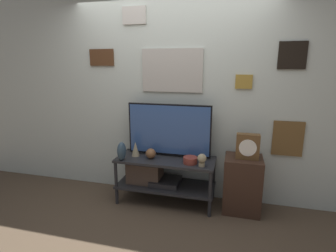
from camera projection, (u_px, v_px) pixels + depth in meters
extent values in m
plane|color=#4C3D2D|center=(160.00, 212.00, 3.13)|extent=(12.00, 12.00, 0.00)
cube|color=beige|center=(171.00, 94.00, 3.36)|extent=(6.40, 0.06, 2.70)
cube|color=#B2ADA3|center=(172.00, 70.00, 3.25)|extent=(0.77, 0.02, 0.53)
cube|color=#B2BCC6|center=(172.00, 70.00, 3.24)|extent=(0.73, 0.01, 0.50)
cube|color=olive|center=(244.00, 82.00, 3.06)|extent=(0.19, 0.02, 0.16)
cube|color=#BCB299|center=(244.00, 82.00, 3.06)|extent=(0.16, 0.01, 0.13)
cube|color=#B7B2A8|center=(134.00, 15.00, 3.21)|extent=(0.30, 0.02, 0.21)
cube|color=slate|center=(134.00, 15.00, 3.21)|extent=(0.27, 0.01, 0.18)
cube|color=#4C2D19|center=(102.00, 57.00, 3.44)|extent=(0.34, 0.02, 0.21)
cube|color=#2D2D33|center=(101.00, 57.00, 3.44)|extent=(0.30, 0.01, 0.18)
cube|color=brown|center=(288.00, 139.00, 3.08)|extent=(0.34, 0.02, 0.42)
cube|color=beige|center=(288.00, 139.00, 3.07)|extent=(0.31, 0.01, 0.38)
cube|color=black|center=(292.00, 55.00, 2.87)|extent=(0.30, 0.02, 0.30)
cube|color=slate|center=(292.00, 55.00, 2.87)|extent=(0.26, 0.01, 0.26)
cube|color=#232326|center=(166.00, 160.00, 3.27)|extent=(1.23, 0.48, 0.03)
cube|color=#232326|center=(166.00, 185.00, 3.35)|extent=(1.23, 0.48, 0.03)
cylinder|color=#232326|center=(116.00, 182.00, 3.27)|extent=(0.04, 0.04, 0.58)
cylinder|color=#232326|center=(210.00, 193.00, 2.99)|extent=(0.04, 0.04, 0.58)
cylinder|color=#232326|center=(129.00, 169.00, 3.67)|extent=(0.04, 0.04, 0.58)
cylinder|color=#232326|center=(213.00, 178.00, 3.39)|extent=(0.04, 0.04, 0.58)
cube|color=black|center=(166.00, 182.00, 3.33)|extent=(0.36, 0.34, 0.07)
cube|color=#47382D|center=(145.00, 172.00, 3.38)|extent=(0.43, 0.27, 0.27)
cylinder|color=black|center=(148.00, 153.00, 3.43)|extent=(0.05, 0.05, 0.02)
cylinder|color=black|center=(191.00, 157.00, 3.29)|extent=(0.05, 0.05, 0.02)
cube|color=black|center=(169.00, 130.00, 3.28)|extent=(1.06, 0.04, 0.65)
cube|color=#33518C|center=(169.00, 130.00, 3.27)|extent=(1.02, 0.01, 0.61)
sphere|color=brown|center=(151.00, 154.00, 3.25)|extent=(0.13, 0.13, 0.13)
ellipsoid|color=#2D4251|center=(122.00, 151.00, 3.19)|extent=(0.10, 0.14, 0.23)
cone|color=tan|center=(136.00, 149.00, 3.34)|extent=(0.10, 0.10, 0.18)
cylinder|color=brown|center=(190.00, 160.00, 3.10)|extent=(0.17, 0.17, 0.08)
cylinder|color=tan|center=(202.00, 164.00, 3.01)|extent=(0.07, 0.07, 0.05)
sphere|color=tan|center=(202.00, 158.00, 2.99)|extent=(0.10, 0.10, 0.10)
cube|color=#382319|center=(242.00, 184.00, 3.13)|extent=(0.43, 0.40, 0.67)
cube|color=brown|center=(248.00, 147.00, 2.98)|extent=(0.26, 0.10, 0.30)
cylinder|color=white|center=(248.00, 148.00, 2.93)|extent=(0.19, 0.01, 0.19)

